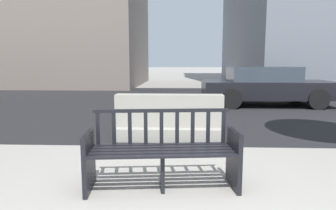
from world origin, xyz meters
TOP-DOWN VIEW (x-y plane):
  - street_asphalt at (0.00, 8.70)m, footprint 120.00×12.00m
  - street_bench at (-0.22, 1.00)m, footprint 1.73×0.69m
  - jersey_barrier_centre at (-0.22, 3.25)m, footprint 2.00×0.68m
  - car_sedan_mid at (2.84, 7.89)m, footprint 4.26×2.00m

SIDE VIEW (x-z plane):
  - street_asphalt at x=0.00m, z-range 0.00..0.01m
  - jersey_barrier_centre at x=-0.22m, z-range -0.08..0.76m
  - street_bench at x=-0.22m, z-range -0.04..0.84m
  - car_sedan_mid at x=2.84m, z-range 0.01..1.31m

